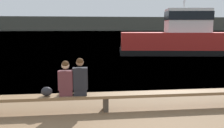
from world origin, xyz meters
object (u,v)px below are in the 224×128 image
bench_main (106,97)px  person_left (66,80)px  person_right (80,79)px  tugboat_red (182,40)px  shopping_bag (47,91)px

bench_main → person_left: bearing=180.0°
person_right → tugboat_red: tugboat_red is taller
person_left → shopping_bag: bearing=179.7°
person_left → tugboat_red: tugboat_red is taller
person_left → shopping_bag: 0.56m
person_right → shopping_bag: person_right is taller
person_right → bench_main: bearing=0.1°
shopping_bag → tugboat_red: size_ratio=0.03×
bench_main → shopping_bag: (-1.51, 0.00, 0.19)m
person_left → tugboat_red: 15.71m
bench_main → person_right: person_right is taller
bench_main → person_left: (-1.02, 0.00, 0.47)m
bench_main → tugboat_red: tugboat_red is taller
bench_main → shopping_bag: 1.52m
bench_main → person_right: (-0.65, -0.00, 0.49)m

